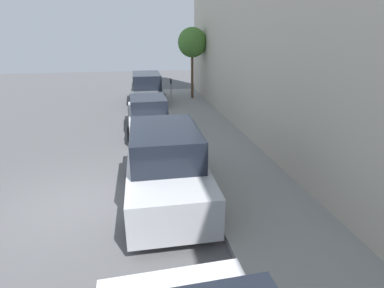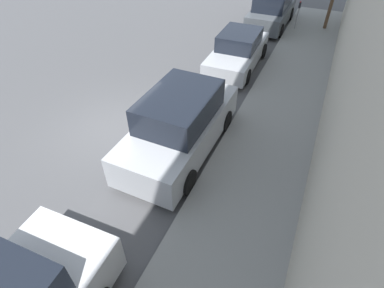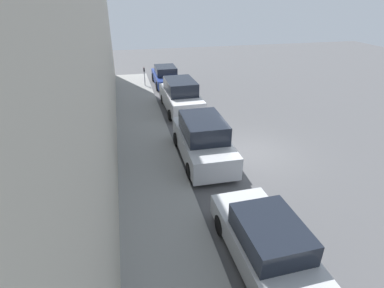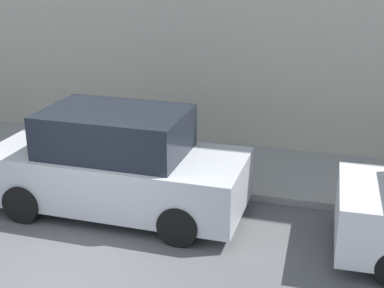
# 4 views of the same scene
# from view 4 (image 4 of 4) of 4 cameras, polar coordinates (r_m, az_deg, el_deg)

# --- Properties ---
(ground_plane) EXTENTS (60.00, 60.00, 0.00)m
(ground_plane) POSITION_cam_4_polar(r_m,az_deg,el_deg) (8.57, -14.07, -13.94)
(ground_plane) COLOR #515154
(sidewalk) EXTENTS (2.75, 32.00, 0.15)m
(sidewalk) POSITION_cam_4_polar(r_m,az_deg,el_deg) (12.47, -3.07, -1.81)
(sidewalk) COLOR gray
(sidewalk) RESTS_ON ground_plane
(parked_suv_third) EXTENTS (2.08, 4.82, 1.98)m
(parked_suv_third) POSITION_cam_4_polar(r_m,az_deg,el_deg) (10.07, -8.01, -2.19)
(parked_suv_third) COLOR #B7BABF
(parked_suv_third) RESTS_ON ground_plane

